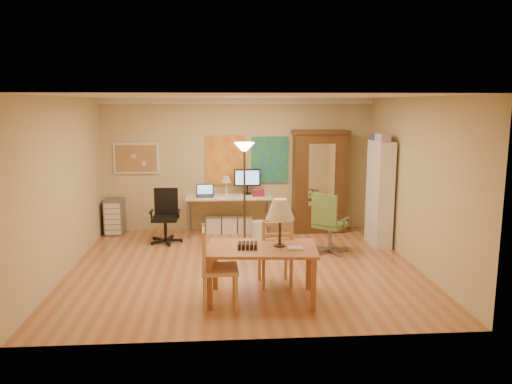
{
  "coord_description": "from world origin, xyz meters",
  "views": [
    {
      "loc": [
        -0.35,
        -7.68,
        2.59
      ],
      "look_at": [
        0.21,
        0.3,
        1.17
      ],
      "focal_mm": 35.0,
      "sensor_mm": 36.0,
      "label": 1
    }
  ],
  "objects": [
    {
      "name": "corkboard",
      "position": [
        -2.05,
        2.47,
        1.5
      ],
      "size": [
        0.9,
        0.04,
        0.62
      ],
      "primitive_type": "cube",
      "color": "#B37D54",
      "rests_on": "floor"
    },
    {
      "name": "office_chair_green",
      "position": [
        1.52,
        0.68,
        0.29
      ],
      "size": [
        0.69,
        0.69,
        1.07
      ],
      "color": "slate",
      "rests_on": "floor"
    },
    {
      "name": "office_chair_black",
      "position": [
        -1.41,
        1.57,
        0.27
      ],
      "size": [
        0.62,
        0.62,
        1.01
      ],
      "color": "black",
      "rests_on": "floor"
    },
    {
      "name": "wastebin",
      "position": [
        0.37,
        1.63,
        0.18
      ],
      "size": [
        0.29,
        0.29,
        0.36
      ],
      "primitive_type": "cylinder",
      "color": "silver",
      "rests_on": "floor"
    },
    {
      "name": "computer_desk",
      "position": [
        -0.17,
        2.16,
        0.47
      ],
      "size": [
        1.7,
        0.74,
        1.29
      ],
      "color": "#C3B68E",
      "rests_on": "floor"
    },
    {
      "name": "drawer_cart",
      "position": [
        -2.49,
        2.24,
        0.36
      ],
      "size": [
        0.36,
        0.43,
        0.72
      ],
      "color": "slate",
      "rests_on": "floor"
    },
    {
      "name": "armoire",
      "position": [
        1.64,
        2.24,
        0.9
      ],
      "size": [
        1.13,
        0.53,
        2.07
      ],
      "color": "#35200E",
      "rests_on": "floor"
    },
    {
      "name": "art_panel_right",
      "position": [
        0.65,
        2.47,
        1.45
      ],
      "size": [
        0.75,
        0.04,
        0.95
      ],
      "primitive_type": "cube",
      "color": "#23688F",
      "rests_on": "floor"
    },
    {
      "name": "ladder_chair_left",
      "position": [
        -0.42,
        -1.54,
        0.49
      ],
      "size": [
        0.48,
        0.5,
        1.05
      ],
      "color": "#B28051",
      "rests_on": "floor"
    },
    {
      "name": "floor",
      "position": [
        0.0,
        0.0,
        0.0
      ],
      "size": [
        5.5,
        5.5,
        0.0
      ],
      "primitive_type": "plane",
      "color": "#9D5E38",
      "rests_on": "ground"
    },
    {
      "name": "dining_table",
      "position": [
        0.26,
        -1.34,
        0.86
      ],
      "size": [
        1.52,
        0.99,
        1.36
      ],
      "color": "#945430",
      "rests_on": "floor"
    },
    {
      "name": "torchiere_lamp",
      "position": [
        0.05,
        0.85,
        1.55
      ],
      "size": [
        0.35,
        0.35,
        1.93
      ],
      "color": "#3F3119",
      "rests_on": "floor"
    },
    {
      "name": "art_panel_left",
      "position": [
        -0.25,
        2.47,
        1.45
      ],
      "size": [
        0.8,
        0.04,
        1.0
      ],
      "primitive_type": "cube",
      "color": "yellow",
      "rests_on": "floor"
    },
    {
      "name": "ladder_chair_back",
      "position": [
        0.41,
        -0.82,
        0.46
      ],
      "size": [
        0.49,
        0.47,
        0.99
      ],
      "color": "#B28051",
      "rests_on": "floor"
    },
    {
      "name": "bookshelf",
      "position": [
        2.55,
        1.13,
        0.96
      ],
      "size": [
        0.29,
        0.77,
        1.93
      ],
      "color": "white",
      "rests_on": "floor"
    },
    {
      "name": "crown_molding",
      "position": [
        0.0,
        2.46,
        2.64
      ],
      "size": [
        5.5,
        0.08,
        0.12
      ],
      "primitive_type": "cube",
      "color": "white",
      "rests_on": "floor"
    }
  ]
}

